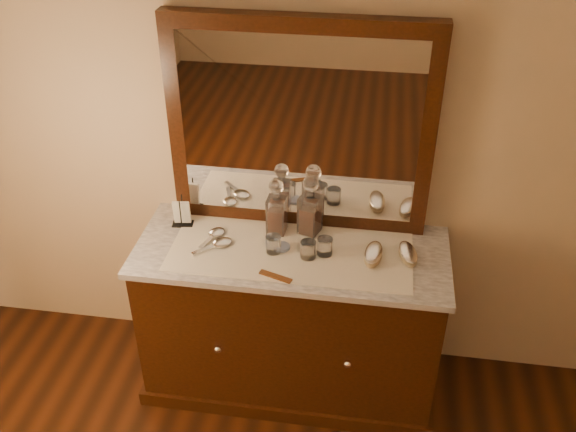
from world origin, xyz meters
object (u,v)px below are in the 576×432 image
object	(u,v)px
hand_mirror_outer	(215,234)
mirror_frame	(300,127)
pin_dish	(282,247)
comb	(275,276)
decanter_right	(310,211)
hand_mirror_inner	(219,244)
brush_far	(408,254)
decanter_left	(277,212)
dresser_cabinet	(291,321)
napkin_rack	(182,214)
brush_near	(373,254)

from	to	relation	value
hand_mirror_outer	mirror_frame	bearing A→B (deg)	27.69
pin_dish	hand_mirror_outer	size ratio (longest dim) A/B	0.39
comb	decanter_right	bearing A→B (deg)	92.81
comb	hand_mirror_inner	xyz separation A→B (m)	(-0.30, 0.19, 0.00)
brush_far	hand_mirror_inner	xyz separation A→B (m)	(-0.86, -0.03, -0.01)
decanter_left	hand_mirror_outer	xyz separation A→B (m)	(-0.28, -0.08, -0.10)
dresser_cabinet	hand_mirror_inner	size ratio (longest dim) A/B	7.63
pin_dish	napkin_rack	distance (m)	0.52
napkin_rack	comb	bearing A→B (deg)	-33.29
napkin_rack	hand_mirror_inner	world-z (taller)	napkin_rack
dresser_cabinet	brush_far	distance (m)	0.70
pin_dish	decanter_left	world-z (taller)	decanter_left
pin_dish	brush_far	distance (m)	0.57
decanter_right	hand_mirror_outer	distance (m)	0.46
decanter_left	hand_mirror_inner	distance (m)	0.31
comb	hand_mirror_outer	xyz separation A→B (m)	(-0.33, 0.26, 0.00)
pin_dish	hand_mirror_inner	xyz separation A→B (m)	(-0.29, -0.02, 0.00)
decanter_left	hand_mirror_inner	size ratio (longest dim) A/B	1.54
dresser_cabinet	napkin_rack	bearing A→B (deg)	167.36
decanter_right	comb	bearing A→B (deg)	-105.77
hand_mirror_outer	brush_near	bearing A→B (deg)	-5.18
pin_dish	decanter_right	world-z (taller)	decanter_right
brush_far	hand_mirror_inner	world-z (taller)	brush_far
decanter_left	hand_mirror_outer	bearing A→B (deg)	-164.07
mirror_frame	hand_mirror_inner	world-z (taller)	mirror_frame
hand_mirror_inner	brush_far	bearing A→B (deg)	2.32
hand_mirror_inner	hand_mirror_outer	bearing A→B (deg)	116.23
comb	napkin_rack	xyz separation A→B (m)	(-0.51, 0.34, 0.05)
napkin_rack	hand_mirror_outer	xyz separation A→B (m)	(0.18, -0.07, -0.05)
pin_dish	comb	size ratio (longest dim) A/B	0.49
napkin_rack	brush_far	size ratio (longest dim) A/B	0.83
dresser_cabinet	brush_near	bearing A→B (deg)	-2.74
napkin_rack	decanter_left	size ratio (longest dim) A/B	0.53
dresser_cabinet	comb	distance (m)	0.50
dresser_cabinet	mirror_frame	xyz separation A→B (m)	(0.00, 0.25, 0.94)
dresser_cabinet	brush_far	size ratio (longest dim) A/B	7.74
hand_mirror_outer	hand_mirror_inner	xyz separation A→B (m)	(0.04, -0.07, 0.00)
mirror_frame	brush_near	size ratio (longest dim) A/B	6.52
brush_far	hand_mirror_inner	bearing A→B (deg)	-177.68
dresser_cabinet	hand_mirror_outer	size ratio (longest dim) A/B	7.35
decanter_right	hand_mirror_inner	size ratio (longest dim) A/B	1.64
napkin_rack	hand_mirror_inner	xyz separation A→B (m)	(0.21, -0.15, -0.05)
pin_dish	brush_far	bearing A→B (deg)	1.11
decanter_left	brush_far	xyz separation A→B (m)	(0.62, -0.12, -0.09)
mirror_frame	decanter_right	xyz separation A→B (m)	(0.07, -0.09, -0.38)
decanter_left	decanter_right	bearing A→B (deg)	7.32
decanter_right	hand_mirror_outer	xyz separation A→B (m)	(-0.44, -0.10, -0.11)
dresser_cabinet	decanter_left	bearing A→B (deg)	124.40
brush_far	hand_mirror_outer	size ratio (longest dim) A/B	0.95
decanter_left	brush_far	bearing A→B (deg)	-11.02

